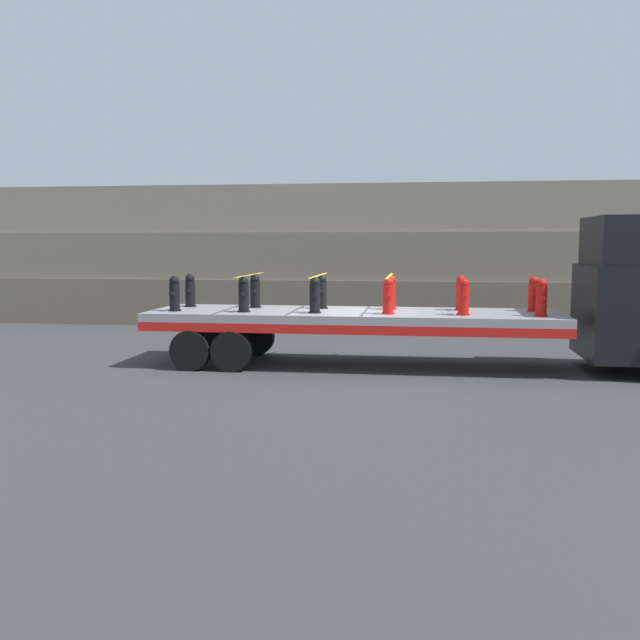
{
  "coord_description": "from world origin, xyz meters",
  "views": [
    {
      "loc": [
        1.56,
        -16.01,
        2.79
      ],
      "look_at": [
        -0.77,
        0.0,
        1.03
      ],
      "focal_mm": 40.0,
      "sensor_mm": 36.0,
      "label": 1
    }
  ],
  "objects_px": {
    "fire_hydrant_red_far_3": "(390,293)",
    "fire_hydrant_black_near_0": "(175,294)",
    "fire_hydrant_red_near_3": "(388,296)",
    "fire_hydrant_red_near_4": "(464,297)",
    "flatbed_trailer": "(331,321)",
    "fire_hydrant_red_near_5": "(541,298)",
    "truck_cab": "(639,296)",
    "fire_hydrant_black_near_1": "(244,295)",
    "fire_hydrant_black_far_1": "(255,291)",
    "fire_hydrant_red_far_4": "(461,294)",
    "fire_hydrant_black_far_0": "(190,291)",
    "fire_hydrant_red_far_5": "(533,294)",
    "fire_hydrant_black_near_2": "(315,296)",
    "fire_hydrant_black_far_2": "(322,292)"
  },
  "relations": [
    {
      "from": "truck_cab",
      "to": "fire_hydrant_red_near_3",
      "type": "bearing_deg",
      "value": -174.13
    },
    {
      "from": "fire_hydrant_black_far_2",
      "to": "fire_hydrant_red_near_3",
      "type": "relative_size",
      "value": 1.0
    },
    {
      "from": "fire_hydrant_black_near_1",
      "to": "fire_hydrant_black_far_0",
      "type": "bearing_deg",
      "value": 145.77
    },
    {
      "from": "flatbed_trailer",
      "to": "fire_hydrant_red_near_4",
      "type": "xyz_separation_m",
      "value": [
        2.93,
        -0.55,
        0.61
      ]
    },
    {
      "from": "fire_hydrant_black_near_0",
      "to": "fire_hydrant_black_far_1",
      "type": "bearing_deg",
      "value": 34.23
    },
    {
      "from": "truck_cab",
      "to": "fire_hydrant_red_near_3",
      "type": "xyz_separation_m",
      "value": [
        -5.32,
        -0.55,
        -0.02
      ]
    },
    {
      "from": "fire_hydrant_black_near_0",
      "to": "fire_hydrant_black_far_0",
      "type": "xyz_separation_m",
      "value": [
        0.0,
        1.1,
        0.0
      ]
    },
    {
      "from": "fire_hydrant_black_far_0",
      "to": "fire_hydrant_red_far_3",
      "type": "relative_size",
      "value": 1.0
    },
    {
      "from": "fire_hydrant_black_far_1",
      "to": "fire_hydrant_red_far_4",
      "type": "xyz_separation_m",
      "value": [
        4.83,
        0.0,
        0.0
      ]
    },
    {
      "from": "truck_cab",
      "to": "fire_hydrant_red_far_3",
      "type": "distance_m",
      "value": 5.35
    },
    {
      "from": "fire_hydrant_black_near_1",
      "to": "fire_hydrant_black_far_1",
      "type": "height_order",
      "value": "same"
    },
    {
      "from": "fire_hydrant_red_near_5",
      "to": "fire_hydrant_red_far_5",
      "type": "relative_size",
      "value": 1.0
    },
    {
      "from": "fire_hydrant_black_far_1",
      "to": "fire_hydrant_red_far_4",
      "type": "relative_size",
      "value": 1.0
    },
    {
      "from": "fire_hydrant_black_far_1",
      "to": "fire_hydrant_red_far_5",
      "type": "xyz_separation_m",
      "value": [
        6.44,
        0.0,
        0.0
      ]
    },
    {
      "from": "fire_hydrant_black_near_0",
      "to": "fire_hydrant_black_far_1",
      "type": "xyz_separation_m",
      "value": [
        1.61,
        1.1,
        0.0
      ]
    },
    {
      "from": "fire_hydrant_black_near_2",
      "to": "fire_hydrant_red_near_4",
      "type": "relative_size",
      "value": 1.0
    },
    {
      "from": "fire_hydrant_black_far_1",
      "to": "fire_hydrant_red_far_3",
      "type": "bearing_deg",
      "value": 0.0
    },
    {
      "from": "fire_hydrant_black_near_0",
      "to": "fire_hydrant_red_near_3",
      "type": "bearing_deg",
      "value": 0.0
    },
    {
      "from": "fire_hydrant_black_far_1",
      "to": "fire_hydrant_red_far_3",
      "type": "distance_m",
      "value": 3.22
    },
    {
      "from": "fire_hydrant_black_far_1",
      "to": "fire_hydrant_red_near_3",
      "type": "bearing_deg",
      "value": -18.79
    },
    {
      "from": "fire_hydrant_red_near_4",
      "to": "fire_hydrant_red_far_5",
      "type": "distance_m",
      "value": 1.95
    },
    {
      "from": "fire_hydrant_black_near_0",
      "to": "flatbed_trailer",
      "type": "bearing_deg",
      "value": 8.88
    },
    {
      "from": "fire_hydrant_black_near_0",
      "to": "fire_hydrant_red_far_5",
      "type": "relative_size",
      "value": 1.0
    },
    {
      "from": "fire_hydrant_black_near_0",
      "to": "fire_hydrant_red_near_3",
      "type": "height_order",
      "value": "same"
    },
    {
      "from": "fire_hydrant_red_far_3",
      "to": "fire_hydrant_black_near_0",
      "type": "bearing_deg",
      "value": -167.22
    },
    {
      "from": "fire_hydrant_black_far_0",
      "to": "fire_hydrant_red_near_3",
      "type": "height_order",
      "value": "same"
    },
    {
      "from": "flatbed_trailer",
      "to": "fire_hydrant_red_near_5",
      "type": "relative_size",
      "value": 11.61
    },
    {
      "from": "fire_hydrant_black_near_1",
      "to": "fire_hydrant_red_far_5",
      "type": "height_order",
      "value": "same"
    },
    {
      "from": "truck_cab",
      "to": "flatbed_trailer",
      "type": "xyz_separation_m",
      "value": [
        -6.65,
        0.0,
        -0.63
      ]
    },
    {
      "from": "flatbed_trailer",
      "to": "fire_hydrant_red_far_3",
      "type": "distance_m",
      "value": 1.56
    },
    {
      "from": "fire_hydrant_red_far_3",
      "to": "fire_hydrant_red_far_4",
      "type": "xyz_separation_m",
      "value": [
        1.61,
        0.0,
        0.0
      ]
    },
    {
      "from": "fire_hydrant_black_near_0",
      "to": "fire_hydrant_red_far_5",
      "type": "distance_m",
      "value": 8.12
    },
    {
      "from": "fire_hydrant_black_far_0",
      "to": "fire_hydrant_black_near_1",
      "type": "height_order",
      "value": "same"
    },
    {
      "from": "fire_hydrant_black_near_0",
      "to": "fire_hydrant_black_far_0",
      "type": "relative_size",
      "value": 1.0
    },
    {
      "from": "fire_hydrant_red_near_5",
      "to": "flatbed_trailer",
      "type": "bearing_deg",
      "value": 173.13
    },
    {
      "from": "fire_hydrant_black_near_2",
      "to": "fire_hydrant_red_near_4",
      "type": "bearing_deg",
      "value": 0.0
    },
    {
      "from": "fire_hydrant_red_far_4",
      "to": "fire_hydrant_red_near_5",
      "type": "relative_size",
      "value": 1.0
    },
    {
      "from": "fire_hydrant_black_near_0",
      "to": "fire_hydrant_black_near_1",
      "type": "relative_size",
      "value": 1.0
    },
    {
      "from": "fire_hydrant_black_far_2",
      "to": "fire_hydrant_red_far_3",
      "type": "relative_size",
      "value": 1.0
    },
    {
      "from": "truck_cab",
      "to": "fire_hydrant_red_near_5",
      "type": "bearing_deg",
      "value": -165.41
    },
    {
      "from": "fire_hydrant_red_far_5",
      "to": "truck_cab",
      "type": "bearing_deg",
      "value": -14.59
    },
    {
      "from": "truck_cab",
      "to": "fire_hydrant_black_far_1",
      "type": "xyz_separation_m",
      "value": [
        -8.54,
        0.55,
        -0.02
      ]
    },
    {
      "from": "fire_hydrant_black_far_1",
      "to": "fire_hydrant_black_far_2",
      "type": "height_order",
      "value": "same"
    },
    {
      "from": "fire_hydrant_black_near_1",
      "to": "fire_hydrant_red_near_3",
      "type": "height_order",
      "value": "same"
    },
    {
      "from": "fire_hydrant_black_near_0",
      "to": "fire_hydrant_red_near_4",
      "type": "bearing_deg",
      "value": 0.0
    },
    {
      "from": "fire_hydrant_black_near_0",
      "to": "fire_hydrant_red_near_3",
      "type": "relative_size",
      "value": 1.0
    },
    {
      "from": "fire_hydrant_black_near_1",
      "to": "fire_hydrant_red_far_5",
      "type": "bearing_deg",
      "value": 9.65
    },
    {
      "from": "fire_hydrant_black_near_0",
      "to": "fire_hydrant_red_far_5",
      "type": "xyz_separation_m",
      "value": [
        8.05,
        1.1,
        0.0
      ]
    },
    {
      "from": "fire_hydrant_red_far_4",
      "to": "fire_hydrant_red_far_5",
      "type": "bearing_deg",
      "value": 0.0
    },
    {
      "from": "fire_hydrant_black_near_2",
      "to": "fire_hydrant_red_far_3",
      "type": "xyz_separation_m",
      "value": [
        1.61,
        1.1,
        0.0
      ]
    }
  ]
}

